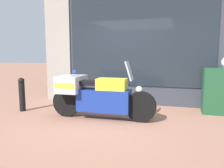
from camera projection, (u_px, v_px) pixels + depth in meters
ground_plane at (107, 121)px, 4.79m from camera, size 60.00×60.00×0.00m
shop_building at (115, 33)px, 6.52m from camera, size 5.18×0.55×4.15m
window_display at (138, 87)px, 6.56m from camera, size 3.90×0.30×1.96m
paramedic_motorcycle at (95, 94)px, 4.93m from camera, size 2.41×0.74×1.31m
street_bollard at (22, 94)px, 5.59m from camera, size 0.16×0.16×0.86m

